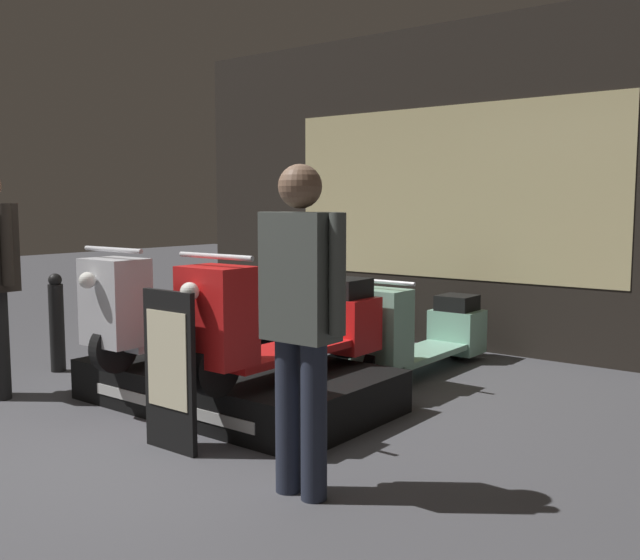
{
  "coord_description": "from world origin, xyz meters",
  "views": [
    {
      "loc": [
        3.36,
        -2.67,
        1.45
      ],
      "look_at": [
        -0.07,
        1.78,
        0.84
      ],
      "focal_mm": 40.0,
      "sensor_mm": 36.0,
      "label": 1
    }
  ],
  "objects_px": {
    "scooter_backrow_1": "(422,332)",
    "price_sign_board": "(170,370)",
    "scooter_display_left": "(188,310)",
    "scooter_display_right": "(287,324)",
    "person_right_browsing": "(301,309)",
    "scooter_backrow_0": "(334,321)",
    "street_bollard": "(57,323)"
  },
  "relations": [
    {
      "from": "scooter_backrow_1",
      "to": "price_sign_board",
      "type": "height_order",
      "value": "price_sign_board"
    },
    {
      "from": "scooter_display_left",
      "to": "scooter_display_right",
      "type": "height_order",
      "value": "same"
    },
    {
      "from": "scooter_backrow_1",
      "to": "person_right_browsing",
      "type": "height_order",
      "value": "person_right_browsing"
    },
    {
      "from": "scooter_display_right",
      "to": "scooter_backrow_0",
      "type": "distance_m",
      "value": 1.94
    },
    {
      "from": "scooter_display_left",
      "to": "scooter_backrow_0",
      "type": "bearing_deg",
      "value": 86.18
    },
    {
      "from": "scooter_display_right",
      "to": "person_right_browsing",
      "type": "relative_size",
      "value": 1.08
    },
    {
      "from": "scooter_display_left",
      "to": "scooter_backrow_1",
      "type": "xyz_separation_m",
      "value": [
        1.05,
        1.71,
        -0.3
      ]
    },
    {
      "from": "scooter_display_right",
      "to": "person_right_browsing",
      "type": "height_order",
      "value": "person_right_browsing"
    },
    {
      "from": "scooter_display_left",
      "to": "scooter_display_right",
      "type": "bearing_deg",
      "value": 0.0
    },
    {
      "from": "scooter_backrow_0",
      "to": "street_bollard",
      "type": "distance_m",
      "value": 2.46
    },
    {
      "from": "scooter_display_right",
      "to": "street_bollard",
      "type": "distance_m",
      "value": 2.46
    },
    {
      "from": "person_right_browsing",
      "to": "price_sign_board",
      "type": "height_order",
      "value": "person_right_browsing"
    },
    {
      "from": "scooter_backrow_1",
      "to": "price_sign_board",
      "type": "bearing_deg",
      "value": -94.24
    },
    {
      "from": "person_right_browsing",
      "to": "price_sign_board",
      "type": "relative_size",
      "value": 1.72
    },
    {
      "from": "scooter_backrow_0",
      "to": "street_bollard",
      "type": "height_order",
      "value": "scooter_backrow_0"
    },
    {
      "from": "scooter_display_left",
      "to": "street_bollard",
      "type": "relative_size",
      "value": 2.08
    },
    {
      "from": "person_right_browsing",
      "to": "scooter_display_left",
      "type": "bearing_deg",
      "value": 153.24
    },
    {
      "from": "scooter_backrow_1",
      "to": "price_sign_board",
      "type": "relative_size",
      "value": 1.86
    },
    {
      "from": "street_bollard",
      "to": "person_right_browsing",
      "type": "bearing_deg",
      "value": -12.79
    },
    {
      "from": "scooter_display_right",
      "to": "person_right_browsing",
      "type": "bearing_deg",
      "value": -46.83
    },
    {
      "from": "scooter_display_left",
      "to": "scooter_backrow_1",
      "type": "distance_m",
      "value": 2.03
    },
    {
      "from": "price_sign_board",
      "to": "street_bollard",
      "type": "distance_m",
      "value": 2.42
    },
    {
      "from": "price_sign_board",
      "to": "street_bollard",
      "type": "xyz_separation_m",
      "value": [
        -2.31,
        0.72,
        -0.06
      ]
    },
    {
      "from": "scooter_display_left",
      "to": "street_bollard",
      "type": "distance_m",
      "value": 1.49
    },
    {
      "from": "scooter_display_right",
      "to": "scooter_display_left",
      "type": "bearing_deg",
      "value": 180.0
    },
    {
      "from": "scooter_display_left",
      "to": "scooter_display_right",
      "type": "xyz_separation_m",
      "value": [
        0.98,
        0.0,
        0.0
      ]
    },
    {
      "from": "scooter_display_right",
      "to": "price_sign_board",
      "type": "xyz_separation_m",
      "value": [
        -0.13,
        -0.91,
        -0.17
      ]
    },
    {
      "from": "scooter_backrow_0",
      "to": "scooter_backrow_1",
      "type": "bearing_deg",
      "value": 0.0
    },
    {
      "from": "person_right_browsing",
      "to": "scooter_display_right",
      "type": "bearing_deg",
      "value": 133.17
    },
    {
      "from": "scooter_backrow_0",
      "to": "scooter_backrow_1",
      "type": "xyz_separation_m",
      "value": [
        0.93,
        0.0,
        0.0
      ]
    },
    {
      "from": "scooter_backrow_0",
      "to": "person_right_browsing",
      "type": "xyz_separation_m",
      "value": [
        1.75,
        -2.65,
        0.59
      ]
    },
    {
      "from": "street_bollard",
      "to": "scooter_display_left",
      "type": "bearing_deg",
      "value": 7.28
    }
  ]
}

